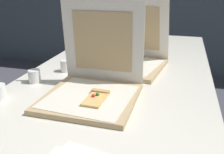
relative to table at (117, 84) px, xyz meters
The scene contains 6 objects.
table is the anchor object (origin of this frame).
pizza_box_front 0.29m from the table, 97.55° to the right, with size 0.39×0.39×0.40m.
pizza_box_middle 0.21m from the table, 79.31° to the left, with size 0.43×0.44×0.39m.
cup_white_far 0.44m from the table, 120.52° to the left, with size 0.06×0.06×0.06m, color white.
cup_white_near_center 0.42m from the table, 153.00° to the right, with size 0.06×0.06×0.06m, color white.
cup_white_mid 0.30m from the table, behind, with size 0.06×0.06×0.06m, color white.
Camera 1 is at (0.31, -0.61, 1.22)m, focal length 41.14 mm.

